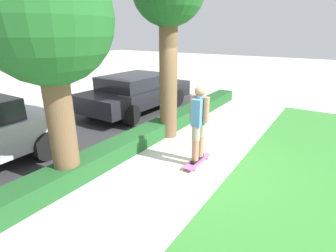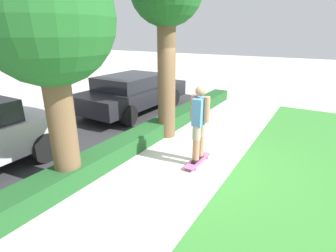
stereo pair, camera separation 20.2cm
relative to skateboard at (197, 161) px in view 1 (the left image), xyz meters
The scene contains 7 objects.
ground_plane 0.21m from the skateboard, 112.07° to the left, with size 60.00×60.00×0.00m, color #BCB7AD.
street_asphalt 4.38m from the skateboard, 90.97° to the left, with size 12.74×5.00×0.01m.
hedge_row 1.79m from the skateboard, 92.37° to the left, with size 12.74×0.60×0.41m.
skateboard is the anchor object (origin of this frame).
skater_person 0.95m from the skateboard, 123.69° to the left, with size 0.51×0.45×1.74m.
tree_near 4.06m from the skateboard, 140.11° to the left, with size 2.23×2.23×4.23m.
parked_car_middle 4.77m from the skateboard, 56.53° to the left, with size 4.66×2.06×1.40m.
Camera 1 is at (-4.85, -2.59, 2.88)m, focal length 28.00 mm.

